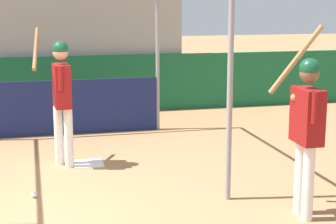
% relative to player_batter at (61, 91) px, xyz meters
% --- Properties ---
extents(ground_plane, '(60.00, 60.00, 0.00)m').
position_rel_player_batter_xyz_m(ground_plane, '(-0.40, -1.96, -1.13)').
color(ground_plane, '#A8754C').
extents(outfield_wall, '(24.00, 0.12, 1.24)m').
position_rel_player_batter_xyz_m(outfield_wall, '(-0.40, 3.79, -0.51)').
color(outfield_wall, '#196038').
rests_on(outfield_wall, ground).
extents(bleacher_section, '(6.50, 2.40, 2.52)m').
position_rel_player_batter_xyz_m(bleacher_section, '(-0.40, 5.06, 0.13)').
color(bleacher_section, '#9E9E99').
rests_on(bleacher_section, ground).
extents(batting_cage, '(3.91, 3.97, 2.88)m').
position_rel_player_batter_xyz_m(batting_cage, '(-0.04, 1.19, 0.12)').
color(batting_cage, gray).
rests_on(batting_cage, ground).
extents(home_plate, '(0.44, 0.44, 0.02)m').
position_rel_player_batter_xyz_m(home_plate, '(0.36, -0.01, -1.12)').
color(home_plate, white).
rests_on(home_plate, ground).
extents(player_batter, '(0.54, 0.90, 2.01)m').
position_rel_player_batter_xyz_m(player_batter, '(0.00, 0.00, 0.00)').
color(player_batter, white).
rests_on(player_batter, ground).
extents(player_waiting, '(0.56, 0.80, 2.15)m').
position_rel_player_batter_xyz_m(player_waiting, '(2.51, -2.65, -0.03)').
color(player_waiting, white).
rests_on(player_waiting, ground).
extents(baseball, '(0.07, 0.07, 0.07)m').
position_rel_player_batter_xyz_m(baseball, '(-0.45, -1.31, -1.09)').
color(baseball, white).
rests_on(baseball, ground).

